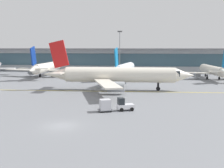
# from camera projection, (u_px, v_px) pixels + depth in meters

# --- Properties ---
(ground_plane) EXTENTS (400.00, 400.00, 0.00)m
(ground_plane) POSITION_uv_depth(u_px,v_px,m) (62.00, 126.00, 35.74)
(ground_plane) COLOR slate
(taxiway_centreline_stripe) EXTENTS (109.80, 7.28, 0.01)m
(taxiway_centreline_stripe) POSITION_uv_depth(u_px,v_px,m) (119.00, 91.00, 63.62)
(taxiway_centreline_stripe) COLOR yellow
(taxiway_centreline_stripe) RESTS_ON ground_plane
(terminal_concourse) EXTENTS (185.53, 11.00, 9.60)m
(terminal_concourse) POSITION_uv_depth(u_px,v_px,m) (126.00, 59.00, 118.18)
(terminal_concourse) COLOR #B2B7BC
(terminal_concourse) RESTS_ON ground_plane
(gate_airplane_1) EXTENTS (29.08, 31.29, 10.37)m
(gate_airplane_1) POSITION_uv_depth(u_px,v_px,m) (47.00, 67.00, 96.32)
(gate_airplane_1) COLOR silver
(gate_airplane_1) RESTS_ON ground_plane
(gate_airplane_2) EXTENTS (28.04, 30.30, 10.03)m
(gate_airplane_2) POSITION_uv_depth(u_px,v_px,m) (124.00, 68.00, 93.21)
(gate_airplane_2) COLOR white
(gate_airplane_2) RESTS_ON ground_plane
(gate_airplane_3) EXTENTS (25.62, 27.69, 9.17)m
(gate_airplane_3) POSITION_uv_depth(u_px,v_px,m) (212.00, 70.00, 88.68)
(gate_airplane_3) COLOR silver
(gate_airplane_3) RESTS_ON ground_plane
(taxiing_regional_jet) EXTENTS (35.42, 32.88, 11.73)m
(taxiing_regional_jet) POSITION_uv_depth(u_px,v_px,m) (118.00, 75.00, 65.16)
(taxiing_regional_jet) COLOR silver
(taxiing_regional_jet) RESTS_ON ground_plane
(baggage_tug) EXTENTS (2.94, 2.38, 2.10)m
(baggage_tug) POSITION_uv_depth(u_px,v_px,m) (124.00, 105.00, 44.21)
(baggage_tug) COLOR silver
(baggage_tug) RESTS_ON ground_plane
(cargo_dolly_lead) EXTENTS (2.55, 2.29, 1.94)m
(cargo_dolly_lead) POSITION_uv_depth(u_px,v_px,m) (105.00, 105.00, 43.44)
(cargo_dolly_lead) COLOR #595B60
(cargo_dolly_lead) RESTS_ON ground_plane
(apron_light_mast_1) EXTENTS (1.80, 0.36, 16.48)m
(apron_light_mast_1) POSITION_uv_depth(u_px,v_px,m) (120.00, 50.00, 110.89)
(apron_light_mast_1) COLOR gray
(apron_light_mast_1) RESTS_ON ground_plane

